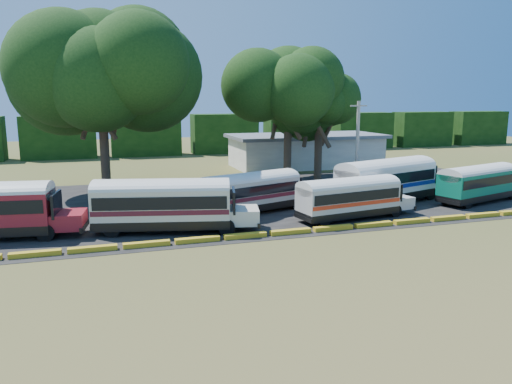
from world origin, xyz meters
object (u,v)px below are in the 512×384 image
object	(u,v)px
bus_cream_west	(166,202)
tree_west	(100,66)
bus_teal	(479,181)
bus_white_red	(351,196)

from	to	relation	value
bus_cream_west	tree_west	bearing A→B (deg)	117.13
bus_teal	bus_cream_west	bearing A→B (deg)	167.23
tree_west	bus_white_red	bearing A→B (deg)	-41.35
bus_white_red	tree_west	distance (m)	23.77
bus_white_red	tree_west	world-z (taller)	tree_west
bus_teal	bus_white_red	bearing A→B (deg)	172.87
bus_white_red	bus_teal	world-z (taller)	bus_teal
bus_cream_west	bus_white_red	world-z (taller)	bus_cream_west
bus_white_red	bus_cream_west	bearing A→B (deg)	168.94
bus_white_red	bus_teal	bearing A→B (deg)	0.24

